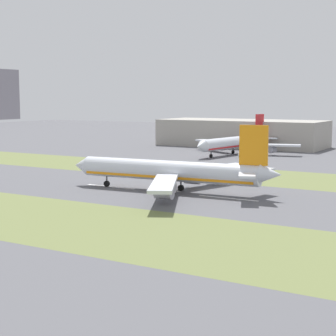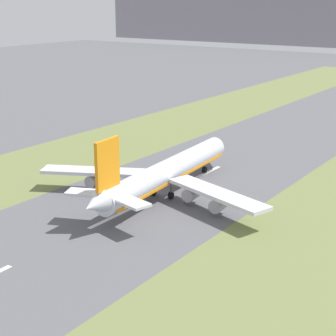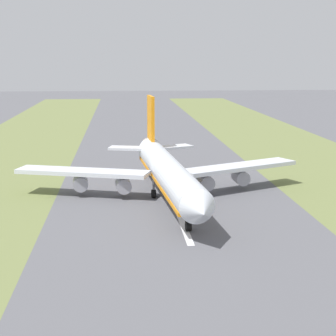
% 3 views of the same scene
% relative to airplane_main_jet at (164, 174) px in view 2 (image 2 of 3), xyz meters
% --- Properties ---
extents(ground_plane, '(800.00, 800.00, 0.00)m').
position_rel_airplane_main_jet_xyz_m(ground_plane, '(-1.42, 1.91, -6.02)').
color(ground_plane, '#56565B').
extents(grass_median_west, '(40.00, 600.00, 0.01)m').
position_rel_airplane_main_jet_xyz_m(grass_median_west, '(-46.42, 1.91, -6.02)').
color(grass_median_west, olive).
rests_on(grass_median_west, ground).
extents(grass_median_east, '(40.00, 600.00, 0.01)m').
position_rel_airplane_main_jet_xyz_m(grass_median_east, '(43.58, 1.91, -6.02)').
color(grass_median_east, olive).
rests_on(grass_median_east, ground).
extents(centreline_dash_mid, '(1.20, 18.00, 0.01)m').
position_rel_airplane_main_jet_xyz_m(centreline_dash_mid, '(-1.42, -18.10, -6.01)').
color(centreline_dash_mid, silver).
rests_on(centreline_dash_mid, ground).
extents(centreline_dash_far, '(1.20, 18.00, 0.01)m').
position_rel_airplane_main_jet_xyz_m(centreline_dash_far, '(-1.42, 21.90, -6.01)').
color(centreline_dash_far, silver).
rests_on(centreline_dash_far, ground).
extents(airplane_main_jet, '(63.92, 67.22, 20.20)m').
position_rel_airplane_main_jet_xyz_m(airplane_main_jet, '(0.00, 0.00, 0.00)').
color(airplane_main_jet, silver).
rests_on(airplane_main_jet, ground).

